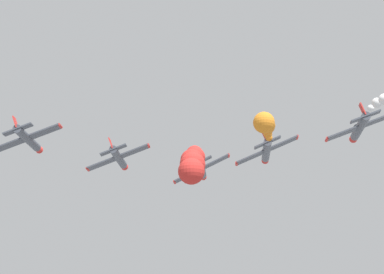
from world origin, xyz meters
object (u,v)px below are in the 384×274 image
airplane_lead (201,169)px  airplane_left_outer (28,139)px  airplane_right_outer (360,127)px  airplane_left_inner (119,158)px  airplane_right_inner (266,151)px

airplane_lead → airplane_left_outer: (-21.79, -18.00, 0.07)m
airplane_lead → airplane_right_outer: bearing=-41.7°
airplane_left_inner → airplane_right_inner: bearing=-3.1°
airplane_lead → airplane_right_outer: size_ratio=1.00×
airplane_lead → airplane_right_inner: size_ratio=1.00×
airplane_right_outer → airplane_left_outer: bearing=179.0°
airplane_lead → airplane_left_outer: size_ratio=1.00×
airplane_lead → airplane_right_outer: airplane_right_outer is taller
airplane_left_outer → airplane_lead: bearing=39.6°
airplane_right_inner → airplane_right_outer: 14.53m
airplane_lead → airplane_left_inner: 14.27m
airplane_left_inner → airplane_right_outer: bearing=-17.3°
airplane_right_outer → airplane_left_inner: bearing=162.7°
airplane_right_inner → airplane_right_outer: bearing=-38.2°
airplane_left_outer → airplane_right_outer: 42.78m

